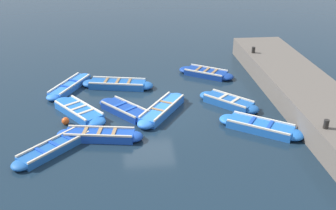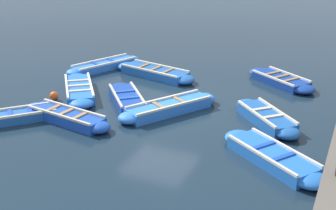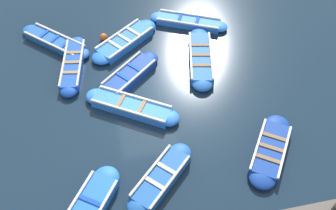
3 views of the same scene
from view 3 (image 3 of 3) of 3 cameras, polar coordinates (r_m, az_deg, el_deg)
name	(u,v)px [view 3 (image 3 of 3)]	position (r m, az deg, el deg)	size (l,w,h in m)	color
ground_plane	(144,95)	(15.69, -3.44, 1.44)	(120.00, 120.00, 0.00)	#162838
boat_tucked	(129,75)	(16.26, -5.63, 4.36)	(2.76, 3.03, 0.39)	navy
boat_far_corner	(55,42)	(18.41, -16.08, 8.82)	(3.09, 3.20, 0.36)	#1E59AD
boat_alongside	(270,150)	(14.35, 14.62, -6.34)	(3.25, 2.59, 0.38)	navy
boat_near_quay	(132,107)	(15.10, -5.31, -0.26)	(2.70, 3.67, 0.42)	blue
boat_broadside	(161,178)	(13.29, -1.09, -10.59)	(2.81, 2.84, 0.42)	#1E59AD
boat_outer_left	(73,65)	(17.05, -13.62, 5.64)	(3.62, 1.29, 0.41)	#1947B7
boat_stern_in	(188,22)	(18.80, 2.99, 11.96)	(2.22, 3.62, 0.37)	blue
boat_bow_out	(125,41)	(17.80, -6.29, 9.19)	(2.91, 3.43, 0.41)	blue
boat_drifting	(201,58)	(16.94, 4.75, 6.81)	(3.91, 1.63, 0.41)	#1E59AD
bollard_mid_north	(336,209)	(12.60, 23.21, -13.66)	(0.20, 0.20, 0.35)	black
buoy_orange_near	(104,37)	(18.15, -9.33, 9.71)	(0.33, 0.33, 0.33)	#E05119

